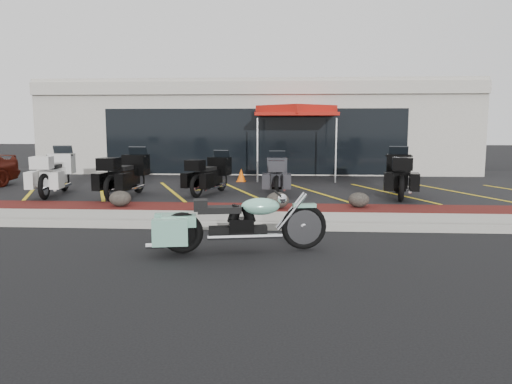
# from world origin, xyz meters

# --- Properties ---
(ground) EXTENTS (90.00, 90.00, 0.00)m
(ground) POSITION_xyz_m (0.00, 0.00, 0.00)
(ground) COLOR black
(ground) RESTS_ON ground
(curb) EXTENTS (24.00, 0.25, 0.15)m
(curb) POSITION_xyz_m (0.00, 0.90, 0.07)
(curb) COLOR gray
(curb) RESTS_ON ground
(sidewalk) EXTENTS (24.00, 1.20, 0.15)m
(sidewalk) POSITION_xyz_m (0.00, 1.60, 0.07)
(sidewalk) COLOR gray
(sidewalk) RESTS_ON ground
(mulch_bed) EXTENTS (24.00, 1.20, 0.16)m
(mulch_bed) POSITION_xyz_m (0.00, 2.80, 0.08)
(mulch_bed) COLOR #390F0C
(mulch_bed) RESTS_ON ground
(upper_lot) EXTENTS (26.00, 9.60, 0.15)m
(upper_lot) POSITION_xyz_m (0.00, 8.20, 0.07)
(upper_lot) COLOR black
(upper_lot) RESTS_ON ground
(dealership_building) EXTENTS (18.00, 8.16, 4.00)m
(dealership_building) POSITION_xyz_m (0.00, 14.47, 2.01)
(dealership_building) COLOR #A39F93
(dealership_building) RESTS_ON ground
(boulder_left) EXTENTS (0.55, 0.46, 0.39)m
(boulder_left) POSITION_xyz_m (-2.80, 2.66, 0.35)
(boulder_left) COLOR black
(boulder_left) RESTS_ON mulch_bed
(boulder_mid) EXTENTS (0.56, 0.47, 0.40)m
(boulder_mid) POSITION_xyz_m (1.11, 2.61, 0.36)
(boulder_mid) COLOR black
(boulder_mid) RESTS_ON mulch_bed
(boulder_right) EXTENTS (0.52, 0.43, 0.36)m
(boulder_right) POSITION_xyz_m (3.10, 2.91, 0.34)
(boulder_right) COLOR black
(boulder_right) RESTS_ON mulch_bed
(hero_cruiser) EXTENTS (3.08, 1.29, 1.05)m
(hero_cruiser) POSITION_xyz_m (1.64, -0.78, 0.53)
(hero_cruiser) COLOR #7DC3A8
(hero_cruiser) RESTS_ON ground
(touring_white) EXTENTS (1.23, 2.51, 1.40)m
(touring_white) POSITION_xyz_m (-5.47, 5.37, 0.85)
(touring_white) COLOR silver
(touring_white) RESTS_ON upper_lot
(touring_black_front) EXTENTS (1.20, 2.48, 1.39)m
(touring_black_front) POSITION_xyz_m (-3.08, 5.13, 0.84)
(touring_black_front) COLOR black
(touring_black_front) RESTS_ON upper_lot
(touring_black_mid) EXTENTS (1.47, 2.31, 1.26)m
(touring_black_mid) POSITION_xyz_m (-0.68, 5.76, 0.78)
(touring_black_mid) COLOR black
(touring_black_mid) RESTS_ON upper_lot
(touring_grey) EXTENTS (0.84, 2.14, 1.24)m
(touring_grey) POSITION_xyz_m (1.02, 5.89, 0.77)
(touring_grey) COLOR #2C2C30
(touring_grey) RESTS_ON upper_lot
(touring_black_rear) EXTENTS (1.29, 2.52, 1.40)m
(touring_black_rear) POSITION_xyz_m (4.61, 5.62, 0.85)
(touring_black_rear) COLOR black
(touring_black_rear) RESTS_ON upper_lot
(traffic_cone) EXTENTS (0.33, 0.33, 0.46)m
(traffic_cone) POSITION_xyz_m (-0.32, 8.34, 0.38)
(traffic_cone) COLOR #DF5507
(traffic_cone) RESTS_ON upper_lot
(popup_canopy) EXTENTS (3.90, 3.90, 2.74)m
(popup_canopy) POSITION_xyz_m (1.65, 9.56, 2.63)
(popup_canopy) COLOR silver
(popup_canopy) RESTS_ON upper_lot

